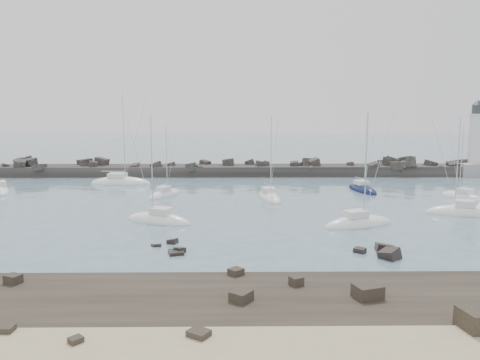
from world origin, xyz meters
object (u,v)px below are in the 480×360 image
lighthouse (474,158)px  sailboat_6 (269,198)px  sailboat_8 (362,190)px  sailboat_10 (462,198)px  sailboat_5 (158,221)px  sailboat_9 (460,213)px  sailboat_3 (165,195)px  sailboat_4 (121,183)px  sailboat_7 (358,224)px

lighthouse → sailboat_6: 46.89m
lighthouse → sailboat_6: bearing=-149.2°
sailboat_8 → sailboat_10: (12.04, -6.42, 0.00)m
sailboat_6 → sailboat_10: bearing=-0.2°
sailboat_5 → sailboat_9: 34.67m
sailboat_5 → sailboat_9: size_ratio=1.02×
sailboat_8 → sailboat_6: bearing=-156.3°
sailboat_3 → sailboat_9: size_ratio=0.88×
lighthouse → sailboat_10: bearing=-119.6°
sailboat_4 → sailboat_9: sailboat_4 is taller
sailboat_5 → sailboat_8: 33.67m
sailboat_8 → sailboat_9: 17.62m
sailboat_6 → sailboat_10: (26.51, -0.08, -0.00)m
lighthouse → sailboat_9: (-18.69, -33.81, -2.94)m
lighthouse → sailboat_3: bearing=-158.6°
sailboat_7 → sailboat_9: sailboat_7 is taller
lighthouse → sailboat_4: size_ratio=0.92×
sailboat_5 → sailboat_7: size_ratio=0.97×
sailboat_6 → sailboat_3: bearing=170.2°
sailboat_3 → lighthouse: bearing=21.4°
sailboat_6 → sailboat_5: bearing=-134.8°
lighthouse → sailboat_7: (-31.92, -38.95, -2.95)m
sailboat_7 → sailboat_6: bearing=118.9°
sailboat_4 → sailboat_5: bearing=-68.5°
sailboat_4 → sailboat_6: size_ratio=1.30×
sailboat_3 → sailboat_8: size_ratio=0.86×
lighthouse → sailboat_6: size_ratio=1.19×
sailboat_4 → sailboat_3: bearing=-50.8°
sailboat_9 → sailboat_10: bearing=62.8°
lighthouse → sailboat_5: size_ratio=1.18×
sailboat_6 → sailboat_9: sailboat_6 is taller
sailboat_4 → sailboat_9: bearing=-27.3°
sailboat_3 → sailboat_4: bearing=129.2°
lighthouse → sailboat_8: 31.33m
sailboat_3 → sailboat_6: sailboat_6 is taller
sailboat_10 → sailboat_8: bearing=151.9°
sailboat_5 → sailboat_7: 21.36m
sailboat_6 → sailboat_8: bearing=23.7°
sailboat_3 → sailboat_10: size_ratio=0.98×
sailboat_10 → sailboat_6: bearing=179.8°
sailboat_8 → sailboat_10: 13.64m
sailboat_4 → sailboat_9: (44.99, -23.27, 0.01)m
sailboat_6 → sailboat_8: (14.47, 6.34, -0.01)m
sailboat_9 → sailboat_6: bearing=155.4°
sailboat_3 → sailboat_4: sailboat_4 is taller
sailboat_3 → sailboat_5: (1.56, -15.61, 0.01)m
sailboat_4 → sailboat_8: (37.97, -7.11, -0.01)m
sailboat_3 → sailboat_9: (36.08, -12.33, 0.02)m
sailboat_3 → sailboat_7: sailboat_7 is taller
sailboat_5 → sailboat_9: bearing=5.4°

